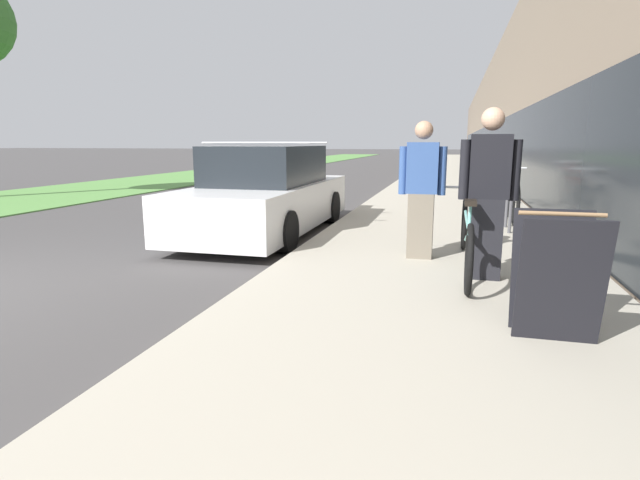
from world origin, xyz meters
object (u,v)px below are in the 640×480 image
object	(u,v)px
sandwich_board_sign	(556,275)
person_bystander	(422,190)
tandem_bicycle	(466,236)
cruiser_bike_middle	(491,187)
bike_rack_hoop	(509,198)
parked_sedan_curbside	(268,194)
person_rider	(488,195)
cruiser_bike_nearest	(512,199)

from	to	relation	value
sandwich_board_sign	person_bystander	bearing A→B (deg)	115.35
tandem_bicycle	cruiser_bike_middle	world-z (taller)	cruiser_bike_middle
bike_rack_hoop	parked_sedan_curbside	size ratio (longest dim) A/B	0.18
parked_sedan_curbside	person_bystander	bearing A→B (deg)	-34.91
person_bystander	parked_sedan_curbside	bearing A→B (deg)	145.09
tandem_bicycle	bike_rack_hoop	distance (m)	2.81
bike_rack_hoop	sandwich_board_sign	xyz separation A→B (m)	(-0.15, -4.58, -0.06)
person_rider	parked_sedan_curbside	size ratio (longest dim) A/B	0.37
person_rider	cruiser_bike_middle	distance (m)	6.41
bike_rack_hoop	sandwich_board_sign	world-z (taller)	sandwich_board_sign
person_bystander	parked_sedan_curbside	world-z (taller)	person_bystander
person_rider	person_bystander	size ratio (longest dim) A/B	1.06
bike_rack_hoop	cruiser_bike_middle	distance (m)	3.31
bike_rack_hoop	parked_sedan_curbside	xyz separation A→B (m)	(-3.86, -0.46, -0.00)
cruiser_bike_nearest	parked_sedan_curbside	bearing A→B (deg)	-160.57
tandem_bicycle	cruiser_bike_middle	distance (m)	6.06
sandwich_board_sign	tandem_bicycle	bearing A→B (deg)	106.76
cruiser_bike_nearest	person_bystander	bearing A→B (deg)	-112.96
cruiser_bike_middle	person_rider	bearing A→B (deg)	-94.38
person_rider	cruiser_bike_nearest	size ratio (longest dim) A/B	0.94
cruiser_bike_nearest	cruiser_bike_middle	bearing A→B (deg)	94.74
tandem_bicycle	person_bystander	bearing A→B (deg)	141.05
tandem_bicycle	bike_rack_hoop	size ratio (longest dim) A/B	3.20
cruiser_bike_middle	bike_rack_hoop	bearing A→B (deg)	-89.19
bike_rack_hoop	sandwich_board_sign	bearing A→B (deg)	-91.85
cruiser_bike_nearest	cruiser_bike_middle	distance (m)	2.36
person_rider	bike_rack_hoop	world-z (taller)	person_rider
sandwich_board_sign	cruiser_bike_middle	bearing A→B (deg)	89.27
person_bystander	bike_rack_hoop	size ratio (longest dim) A/B	1.91
cruiser_bike_nearest	sandwich_board_sign	bearing A→B (deg)	-93.06
tandem_bicycle	cruiser_bike_nearest	size ratio (longest dim) A/B	1.49
person_bystander	cruiser_bike_middle	distance (m)	5.74
bike_rack_hoop	parked_sedan_curbside	bearing A→B (deg)	-173.22
bike_rack_hoop	cruiser_bike_middle	bearing A→B (deg)	90.81
person_rider	bike_rack_hoop	size ratio (longest dim) A/B	2.01
person_rider	sandwich_board_sign	bearing A→B (deg)	-75.62
tandem_bicycle	parked_sedan_curbside	size ratio (longest dim) A/B	0.59
tandem_bicycle	bike_rack_hoop	world-z (taller)	bike_rack_hoop
person_bystander	bike_rack_hoop	distance (m)	2.62
bike_rack_hoop	cruiser_bike_middle	world-z (taller)	cruiser_bike_middle
sandwich_board_sign	bike_rack_hoop	bearing A→B (deg)	88.15
person_bystander	person_rider	bearing A→B (deg)	-48.08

